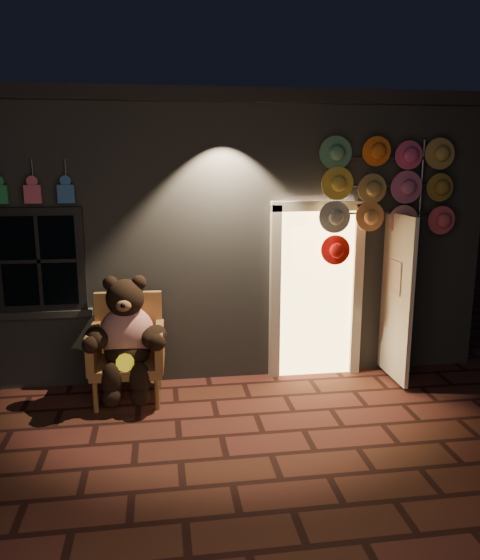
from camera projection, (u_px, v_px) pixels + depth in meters
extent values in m
plane|color=#52241F|center=(222.00, 436.00, 5.38)|extent=(60.00, 60.00, 0.00)
cube|color=slate|center=(193.00, 224.00, 8.90)|extent=(7.00, 5.00, 3.30)
cube|color=black|center=(191.00, 114.00, 8.53)|extent=(7.30, 5.30, 0.16)
cube|color=black|center=(40.00, 260.00, 6.19)|extent=(1.00, 0.10, 1.20)
cube|color=black|center=(39.00, 261.00, 6.16)|extent=(0.82, 0.06, 1.02)
cube|color=slate|center=(44.00, 314.00, 6.33)|extent=(1.10, 0.14, 0.08)
cube|color=#FFCE72|center=(315.00, 293.00, 6.78)|extent=(0.92, 0.10, 2.10)
cube|color=beige|center=(275.00, 295.00, 6.67)|extent=(0.12, 0.12, 2.20)
cube|color=beige|center=(356.00, 292.00, 6.82)|extent=(0.12, 0.12, 2.20)
cube|color=beige|center=(319.00, 206.00, 6.51)|extent=(1.16, 0.12, 0.12)
cube|color=beige|center=(397.00, 298.00, 6.54)|extent=(0.05, 0.80, 2.00)
cube|color=#D25672|center=(33.00, 194.00, 5.96)|extent=(0.18, 0.07, 0.20)
cylinder|color=#59595E|center=(32.00, 171.00, 5.96)|extent=(0.02, 0.02, 0.25)
cube|color=#3164AD|center=(66.00, 194.00, 6.01)|extent=(0.18, 0.07, 0.20)
cylinder|color=#59595E|center=(66.00, 171.00, 6.01)|extent=(0.02, 0.02, 0.25)
cube|color=olive|center=(128.00, 365.00, 6.14)|extent=(0.79, 0.74, 0.11)
cube|color=olive|center=(129.00, 324.00, 6.38)|extent=(0.77, 0.11, 0.77)
cube|color=olive|center=(94.00, 348.00, 6.03)|extent=(0.11, 0.66, 0.44)
cube|color=olive|center=(160.00, 346.00, 6.11)|extent=(0.11, 0.66, 0.44)
cylinder|color=olive|center=(95.00, 397.00, 5.86)|extent=(0.05, 0.05, 0.35)
cylinder|color=olive|center=(157.00, 394.00, 5.93)|extent=(0.05, 0.05, 0.35)
cylinder|color=olive|center=(103.00, 375.00, 6.45)|extent=(0.05, 0.05, 0.35)
cylinder|color=olive|center=(159.00, 373.00, 6.52)|extent=(0.05, 0.05, 0.35)
ellipsoid|color=red|center=(127.00, 334.00, 6.10)|extent=(0.63, 0.52, 0.65)
ellipsoid|color=black|center=(127.00, 352.00, 6.07)|extent=(0.52, 0.45, 0.31)
sphere|color=black|center=(125.00, 298.00, 5.97)|extent=(0.43, 0.43, 0.42)
sphere|color=black|center=(110.00, 283.00, 5.94)|extent=(0.16, 0.16, 0.16)
sphere|color=black|center=(139.00, 283.00, 5.97)|extent=(0.16, 0.16, 0.16)
ellipsoid|color=#8A5E3E|center=(124.00, 306.00, 5.79)|extent=(0.17, 0.12, 0.13)
ellipsoid|color=black|center=(96.00, 338.00, 5.87)|extent=(0.36, 0.48, 0.24)
ellipsoid|color=black|center=(154.00, 336.00, 5.93)|extent=(0.38, 0.48, 0.24)
ellipsoid|color=black|center=(112.00, 381.00, 5.84)|extent=(0.24, 0.24, 0.40)
ellipsoid|color=black|center=(140.00, 380.00, 5.87)|extent=(0.24, 0.24, 0.40)
sphere|color=black|center=(112.00, 397.00, 5.82)|extent=(0.22, 0.22, 0.22)
sphere|color=black|center=(140.00, 396.00, 5.85)|extent=(0.22, 0.22, 0.22)
cylinder|color=yellow|center=(125.00, 363.00, 5.81)|extent=(0.20, 0.09, 0.19)
cylinder|color=#59595E|center=(416.00, 260.00, 6.78)|extent=(0.04, 0.04, 2.90)
cylinder|color=#59595E|center=(399.00, 158.00, 6.45)|extent=(1.29, 0.03, 0.03)
cylinder|color=#59595E|center=(397.00, 186.00, 6.52)|extent=(1.29, 0.03, 0.03)
cylinder|color=#59595E|center=(395.00, 213.00, 6.59)|extent=(1.29, 0.03, 0.03)
cylinder|color=#58986B|center=(337.00, 153.00, 6.27)|extent=(0.37, 0.11, 0.37)
cylinder|color=orange|center=(373.00, 153.00, 6.30)|extent=(0.37, 0.11, 0.37)
cylinder|color=#DB4A84|center=(409.00, 153.00, 6.33)|extent=(0.37, 0.11, 0.37)
cylinder|color=#AF9248|center=(441.00, 154.00, 6.45)|extent=(0.37, 0.11, 0.37)
cylinder|color=gold|center=(336.00, 187.00, 6.32)|extent=(0.37, 0.11, 0.37)
cylinder|color=#A4884A|center=(372.00, 186.00, 6.35)|extent=(0.37, 0.11, 0.37)
cylinder|color=#C46291|center=(405.00, 186.00, 6.47)|extent=(0.37, 0.11, 0.37)
cylinder|color=olive|center=(440.00, 186.00, 6.50)|extent=(0.37, 0.11, 0.37)
cylinder|color=beige|center=(336.00, 219.00, 6.37)|extent=(0.37, 0.11, 0.37)
cylinder|color=tan|center=(369.00, 218.00, 6.49)|extent=(0.37, 0.11, 0.37)
cylinder|color=pink|center=(404.00, 218.00, 6.52)|extent=(0.37, 0.11, 0.37)
cylinder|color=#E1515E|center=(439.00, 218.00, 6.55)|extent=(0.37, 0.11, 0.37)
cylinder|color=red|center=(333.00, 250.00, 6.51)|extent=(0.37, 0.11, 0.37)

